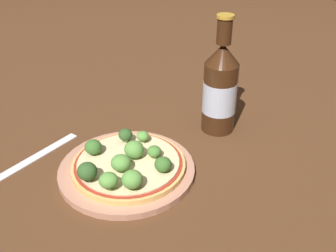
% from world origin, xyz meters
% --- Properties ---
extents(ground_plane, '(3.00, 3.00, 0.00)m').
position_xyz_m(ground_plane, '(0.00, 0.00, 0.00)').
color(ground_plane, '#4C2D19').
extents(plate, '(0.24, 0.24, 0.01)m').
position_xyz_m(plate, '(-0.02, -0.01, 0.01)').
color(plate, tan).
rests_on(plate, ground_plane).
extents(pizza, '(0.20, 0.20, 0.01)m').
position_xyz_m(pizza, '(-0.02, -0.01, 0.02)').
color(pizza, tan).
rests_on(pizza, plate).
extents(broccoli_floret_0, '(0.03, 0.03, 0.03)m').
position_xyz_m(broccoli_floret_0, '(0.03, -0.07, 0.04)').
color(broccoli_floret_0, '#89A866').
rests_on(broccoli_floret_0, pizza).
extents(broccoli_floret_1, '(0.03, 0.03, 0.03)m').
position_xyz_m(broccoli_floret_1, '(-0.01, -0.00, 0.04)').
color(broccoli_floret_1, '#89A866').
rests_on(broccoli_floret_1, pizza).
extents(broccoli_floret_2, '(0.02, 0.02, 0.02)m').
position_xyz_m(broccoli_floret_2, '(-0.03, 0.05, 0.04)').
color(broccoli_floret_2, '#89A866').
rests_on(broccoli_floret_2, pizza).
extents(broccoli_floret_3, '(0.03, 0.03, 0.03)m').
position_xyz_m(broccoli_floret_3, '(-0.00, -0.09, 0.04)').
color(broccoli_floret_3, '#89A866').
rests_on(broccoli_floret_3, pizza).
extents(broccoli_floret_4, '(0.03, 0.03, 0.03)m').
position_xyz_m(broccoli_floret_4, '(0.05, -0.01, 0.04)').
color(broccoli_floret_4, '#89A866').
rests_on(broccoli_floret_4, pizza).
extents(broccoli_floret_5, '(0.03, 0.03, 0.02)m').
position_xyz_m(broccoli_floret_5, '(0.02, 0.02, 0.04)').
color(broccoli_floret_5, '#89A866').
rests_on(broccoli_floret_5, pizza).
extents(broccoli_floret_6, '(0.03, 0.03, 0.03)m').
position_xyz_m(broccoli_floret_6, '(-0.08, -0.03, 0.04)').
color(broccoli_floret_6, '#89A866').
rests_on(broccoli_floret_6, pizza).
extents(broccoli_floret_7, '(0.03, 0.03, 0.03)m').
position_xyz_m(broccoli_floret_7, '(-0.05, 0.03, 0.04)').
color(broccoli_floret_7, '#89A866').
rests_on(broccoli_floret_7, pizza).
extents(broccoli_floret_8, '(0.03, 0.03, 0.03)m').
position_xyz_m(broccoli_floret_8, '(-0.04, -0.09, 0.04)').
color(broccoli_floret_8, '#89A866').
rests_on(broccoli_floret_8, pizza).
extents(broccoli_floret_9, '(0.03, 0.03, 0.03)m').
position_xyz_m(broccoli_floret_9, '(-0.01, -0.04, 0.04)').
color(broccoli_floret_9, '#89A866').
rests_on(broccoli_floret_9, pizza).
extents(beer_bottle, '(0.07, 0.07, 0.24)m').
position_xyz_m(beer_bottle, '(0.06, 0.20, 0.09)').
color(beer_bottle, '#381E0F').
rests_on(beer_bottle, ground_plane).
extents(fork, '(0.04, 0.18, 0.00)m').
position_xyz_m(fork, '(-0.20, -0.06, 0.00)').
color(fork, silver).
rests_on(fork, ground_plane).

